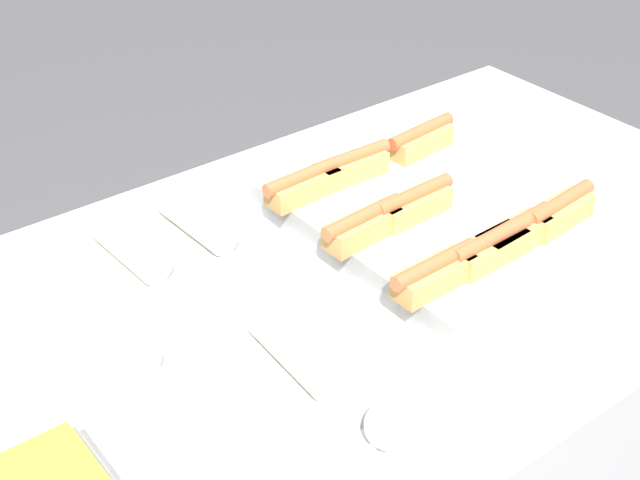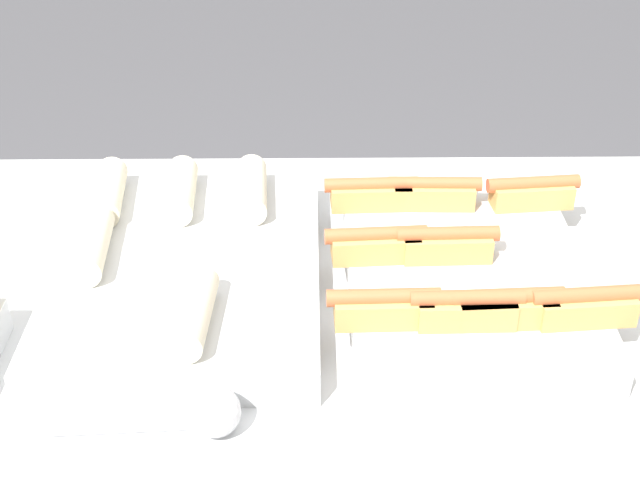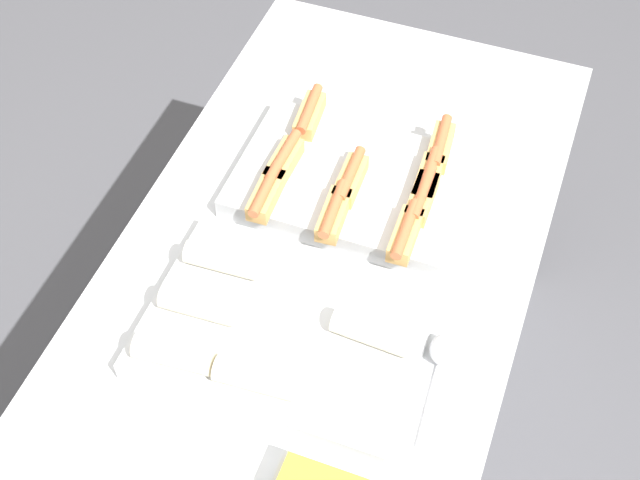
{
  "view_description": "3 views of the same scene",
  "coord_description": "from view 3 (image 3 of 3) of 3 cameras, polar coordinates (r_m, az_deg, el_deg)",
  "views": [
    {
      "loc": [
        -0.66,
        -0.82,
        1.65
      ],
      "look_at": [
        -0.03,
        0.0,
        0.96
      ],
      "focal_mm": 50.0,
      "sensor_mm": 36.0,
      "label": 1
    },
    {
      "loc": [
        -0.04,
        -1.05,
        1.62
      ],
      "look_at": [
        -0.03,
        0.0,
        0.96
      ],
      "focal_mm": 50.0,
      "sensor_mm": 36.0,
      "label": 2
    },
    {
      "loc": [
        -1.03,
        -0.37,
        2.3
      ],
      "look_at": [
        -0.03,
        0.0,
        0.96
      ],
      "focal_mm": 50.0,
      "sensor_mm": 36.0,
      "label": 3
    }
  ],
  "objects": [
    {
      "name": "serving_spoon_near",
      "position": [
        1.64,
        7.97,
        -7.24
      ],
      "size": [
        0.22,
        0.06,
        0.06
      ],
      "color": "silver",
      "rests_on": "counter"
    },
    {
      "name": "tray_hotdogs",
      "position": [
        1.87,
        2.27,
        3.64
      ],
      "size": [
        0.4,
        0.49,
        0.1
      ],
      "color": "silver",
      "rests_on": "counter"
    },
    {
      "name": "counter",
      "position": [
        2.16,
        0.28,
        -8.06
      ],
      "size": [
        1.51,
        0.82,
        0.88
      ],
      "color": "silver",
      "rests_on": "ground_plane"
    },
    {
      "name": "tray_wraps",
      "position": [
        1.65,
        -2.66,
        -5.86
      ],
      "size": [
        0.37,
        0.5,
        0.1
      ],
      "color": "silver",
      "rests_on": "counter"
    },
    {
      "name": "ground_plane",
      "position": [
        2.54,
        0.24,
        -13.09
      ],
      "size": [
        12.0,
        12.0,
        0.0
      ],
      "primitive_type": "plane",
      "color": "#4C4C51"
    }
  ]
}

